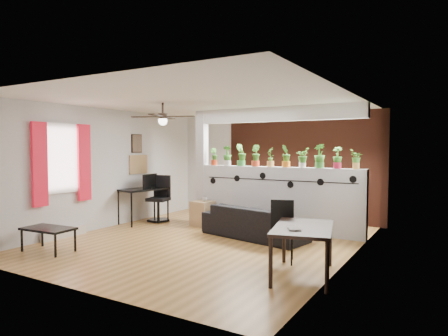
# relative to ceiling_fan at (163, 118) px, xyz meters

# --- Properties ---
(room_shell) EXTENTS (6.30, 7.10, 2.90)m
(room_shell) POSITION_rel_ceiling_fan_xyz_m (0.80, 0.30, -1.01)
(room_shell) COLOR olive
(room_shell) RESTS_ON ground
(partition_wall) EXTENTS (3.60, 0.18, 1.35)m
(partition_wall) POSITION_rel_ceiling_fan_xyz_m (1.60, 1.80, -1.64)
(partition_wall) COLOR #BCBCC1
(partition_wall) RESTS_ON ground
(ceiling_header) EXTENTS (3.60, 0.18, 0.30)m
(ceiling_header) POSITION_rel_ceiling_fan_xyz_m (1.60, 1.80, 0.14)
(ceiling_header) COLOR silver
(ceiling_header) RESTS_ON room_shell
(pier_column) EXTENTS (0.22, 0.20, 2.60)m
(pier_column) POSITION_rel_ceiling_fan_xyz_m (-0.31, 1.80, -1.01)
(pier_column) COLOR #BCBCC1
(pier_column) RESTS_ON ground
(brick_panel) EXTENTS (3.90, 0.05, 2.60)m
(brick_panel) POSITION_rel_ceiling_fan_xyz_m (1.60, 3.27, -1.01)
(brick_panel) COLOR #9C432D
(brick_panel) RESTS_ON ground
(vine_decal) EXTENTS (3.31, 0.01, 0.30)m
(vine_decal) POSITION_rel_ceiling_fan_xyz_m (1.60, 1.70, -1.23)
(vine_decal) COLOR black
(vine_decal) RESTS_ON partition_wall
(window_assembly) EXTENTS (0.09, 1.30, 1.55)m
(window_assembly) POSITION_rel_ceiling_fan_xyz_m (-1.76, -0.90, -0.81)
(window_assembly) COLOR white
(window_assembly) RESTS_ON room_shell
(baseboard_heater) EXTENTS (0.08, 1.00, 0.18)m
(baseboard_heater) POSITION_rel_ceiling_fan_xyz_m (-1.74, -0.90, -2.22)
(baseboard_heater) COLOR silver
(baseboard_heater) RESTS_ON ground
(corkboard) EXTENTS (0.03, 0.60, 0.45)m
(corkboard) POSITION_rel_ceiling_fan_xyz_m (-1.78, 1.25, -0.96)
(corkboard) COLOR #9B764B
(corkboard) RESTS_ON room_shell
(framed_art) EXTENTS (0.03, 0.34, 0.44)m
(framed_art) POSITION_rel_ceiling_fan_xyz_m (-1.78, 1.20, -0.46)
(framed_art) COLOR #8C7259
(framed_art) RESTS_ON room_shell
(ceiling_fan) EXTENTS (1.19, 1.19, 0.43)m
(ceiling_fan) POSITION_rel_ceiling_fan_xyz_m (0.00, 0.00, 0.00)
(ceiling_fan) COLOR black
(ceiling_fan) RESTS_ON room_shell
(potted_plant_0) EXTENTS (0.21, 0.17, 0.40)m
(potted_plant_0) POSITION_rel_ceiling_fan_xyz_m (0.02, 1.80, -0.75)
(potted_plant_0) COLOR red
(potted_plant_0) RESTS_ON partition_wall
(potted_plant_1) EXTENTS (0.27, 0.24, 0.45)m
(potted_plant_1) POSITION_rel_ceiling_fan_xyz_m (0.37, 1.80, -0.73)
(potted_plant_1) COLOR silver
(potted_plant_1) RESTS_ON partition_wall
(potted_plant_2) EXTENTS (0.33, 0.32, 0.49)m
(potted_plant_2) POSITION_rel_ceiling_fan_xyz_m (0.72, 1.80, -0.71)
(potted_plant_2) COLOR green
(potted_plant_2) RESTS_ON partition_wall
(potted_plant_3) EXTENTS (0.31, 0.30, 0.47)m
(potted_plant_3) POSITION_rel_ceiling_fan_xyz_m (1.07, 1.80, -0.72)
(potted_plant_3) COLOR #BE3C1E
(potted_plant_3) RESTS_ON partition_wall
(potted_plant_4) EXTENTS (0.18, 0.22, 0.42)m
(potted_plant_4) POSITION_rel_ceiling_fan_xyz_m (1.42, 1.80, -0.74)
(potted_plant_4) COLOR gold
(potted_plant_4) RESTS_ON partition_wall
(potted_plant_5) EXTENTS (0.25, 0.28, 0.46)m
(potted_plant_5) POSITION_rel_ceiling_fan_xyz_m (1.78, 1.80, -0.72)
(potted_plant_5) COLOR orange
(potted_plant_5) RESTS_ON partition_wall
(potted_plant_6) EXTENTS (0.16, 0.20, 0.40)m
(potted_plant_6) POSITION_rel_ceiling_fan_xyz_m (2.13, 1.80, -0.75)
(potted_plant_6) COLOR silver
(potted_plant_6) RESTS_ON partition_wall
(potted_plant_7) EXTENTS (0.31, 0.32, 0.48)m
(potted_plant_7) POSITION_rel_ceiling_fan_xyz_m (2.48, 1.80, -0.71)
(potted_plant_7) COLOR green
(potted_plant_7) RESTS_ON partition_wall
(potted_plant_8) EXTENTS (0.22, 0.18, 0.42)m
(potted_plant_8) POSITION_rel_ceiling_fan_xyz_m (2.83, 1.80, -0.74)
(potted_plant_8) COLOR #BD1E3F
(potted_plant_8) RESTS_ON partition_wall
(potted_plant_9) EXTENTS (0.17, 0.20, 0.37)m
(potted_plant_9) POSITION_rel_ceiling_fan_xyz_m (3.18, 1.80, -0.77)
(potted_plant_9) COLOR gold
(potted_plant_9) RESTS_ON partition_wall
(sofa) EXTENTS (2.14, 1.19, 0.59)m
(sofa) POSITION_rel_ceiling_fan_xyz_m (1.45, 1.00, -2.02)
(sofa) COLOR black
(sofa) RESTS_ON ground
(cube_shelf) EXTENTS (0.50, 0.46, 0.55)m
(cube_shelf) POSITION_rel_ceiling_fan_xyz_m (-0.07, 1.46, -2.04)
(cube_shelf) COLOR #A38056
(cube_shelf) RESTS_ON ground
(cup) EXTENTS (0.16, 0.16, 0.10)m
(cup) POSITION_rel_ceiling_fan_xyz_m (-0.02, 1.46, -1.71)
(cup) COLOR gray
(cup) RESTS_ON cube_shelf
(computer_desk) EXTENTS (0.79, 1.21, 0.81)m
(computer_desk) POSITION_rel_ceiling_fan_xyz_m (-1.45, 1.06, -1.58)
(computer_desk) COLOR black
(computer_desk) RESTS_ON ground
(monitor) EXTENTS (0.32, 0.09, 0.18)m
(monitor) POSITION_rel_ceiling_fan_xyz_m (-1.45, 1.21, -1.42)
(monitor) COLOR black
(monitor) RESTS_ON computer_desk
(office_chair) EXTENTS (0.56, 0.56, 1.07)m
(office_chair) POSITION_rel_ceiling_fan_xyz_m (-1.25, 1.38, -1.84)
(office_chair) COLOR black
(office_chair) RESTS_ON ground
(dining_table) EXTENTS (1.04, 1.40, 0.69)m
(dining_table) POSITION_rel_ceiling_fan_xyz_m (3.05, -0.77, -1.70)
(dining_table) COLOR black
(dining_table) RESTS_ON ground
(book) EXTENTS (0.24, 0.26, 0.02)m
(book) POSITION_rel_ceiling_fan_xyz_m (2.95, -1.07, -1.62)
(book) COLOR gray
(book) RESTS_ON dining_table
(folding_chair) EXTENTS (0.48, 0.48, 0.94)m
(folding_chair) POSITION_rel_ceiling_fan_xyz_m (2.51, -0.21, -1.76)
(folding_chair) COLOR black
(folding_chair) RESTS_ON ground
(coffee_table) EXTENTS (0.91, 0.55, 0.41)m
(coffee_table) POSITION_rel_ceiling_fan_xyz_m (-1.08, -1.71, -1.95)
(coffee_table) COLOR black
(coffee_table) RESTS_ON ground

